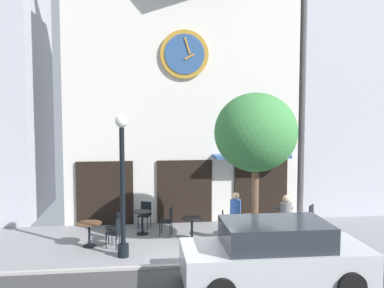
{
  "coord_description": "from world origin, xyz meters",
  "views": [
    {
      "loc": [
        -1.93,
        -10.75,
        4.1
      ],
      "look_at": [
        -0.33,
        2.27,
        3.07
      ],
      "focal_mm": 39.63,
      "sensor_mm": 36.0,
      "label": 1
    }
  ],
  "objects_px": {
    "cafe_chair_left_end": "(272,227)",
    "cafe_chair_by_entrance": "(168,219)",
    "parked_car_silver": "(275,255)",
    "cafe_table_near_curb": "(89,229)",
    "cafe_chair_corner": "(116,231)",
    "cafe_chair_facing_wall": "(145,213)",
    "cafe_chair_near_lamp": "(226,222)",
    "pedestrian_blue": "(235,219)",
    "cafe_table_center_right": "(283,214)",
    "cafe_table_leftmost": "(192,225)",
    "street_tree": "(256,133)",
    "pedestrian_grey": "(286,222)",
    "cafe_chair_under_awning": "(115,225)",
    "street_lamp": "(122,185)",
    "cafe_table_near_door": "(142,219)",
    "cafe_chair_curbside": "(308,215)",
    "cafe_table_rightmost": "(251,222)"
  },
  "relations": [
    {
      "from": "street_tree",
      "to": "cafe_chair_under_awning",
      "type": "distance_m",
      "value": 5.25
    },
    {
      "from": "cafe_table_leftmost",
      "to": "cafe_chair_left_end",
      "type": "distance_m",
      "value": 2.5
    },
    {
      "from": "cafe_table_near_curb",
      "to": "cafe_chair_curbside",
      "type": "height_order",
      "value": "cafe_chair_curbside"
    },
    {
      "from": "cafe_chair_near_lamp",
      "to": "cafe_chair_facing_wall",
      "type": "bearing_deg",
      "value": 147.47
    },
    {
      "from": "cafe_chair_near_lamp",
      "to": "cafe_table_center_right",
      "type": "bearing_deg",
      "value": 23.29
    },
    {
      "from": "cafe_chair_facing_wall",
      "to": "parked_car_silver",
      "type": "xyz_separation_m",
      "value": [
        2.93,
        -5.44,
        0.23
      ]
    },
    {
      "from": "cafe_chair_left_end",
      "to": "cafe_chair_by_entrance",
      "type": "height_order",
      "value": "same"
    },
    {
      "from": "cafe_chair_under_awning",
      "to": "cafe_chair_facing_wall",
      "type": "bearing_deg",
      "value": 57.35
    },
    {
      "from": "cafe_table_near_curb",
      "to": "pedestrian_grey",
      "type": "relative_size",
      "value": 0.46
    },
    {
      "from": "cafe_table_near_curb",
      "to": "cafe_table_rightmost",
      "type": "distance_m",
      "value": 5.09
    },
    {
      "from": "street_lamp",
      "to": "cafe_table_center_right",
      "type": "bearing_deg",
      "value": 22.75
    },
    {
      "from": "cafe_chair_under_awning",
      "to": "parked_car_silver",
      "type": "xyz_separation_m",
      "value": [
        3.88,
        -3.96,
        0.23
      ]
    },
    {
      "from": "cafe_table_leftmost",
      "to": "cafe_chair_facing_wall",
      "type": "bearing_deg",
      "value": 130.1
    },
    {
      "from": "cafe_table_near_door",
      "to": "cafe_chair_near_lamp",
      "type": "height_order",
      "value": "cafe_chair_near_lamp"
    },
    {
      "from": "street_lamp",
      "to": "cafe_chair_curbside",
      "type": "distance_m",
      "value": 6.65
    },
    {
      "from": "street_tree",
      "to": "cafe_table_leftmost",
      "type": "xyz_separation_m",
      "value": [
        -1.67,
        1.32,
        -2.97
      ]
    },
    {
      "from": "cafe_chair_by_entrance",
      "to": "pedestrian_grey",
      "type": "relative_size",
      "value": 0.54
    },
    {
      "from": "cafe_table_near_door",
      "to": "pedestrian_grey",
      "type": "relative_size",
      "value": 0.46
    },
    {
      "from": "street_lamp",
      "to": "cafe_chair_under_awning",
      "type": "xyz_separation_m",
      "value": [
        -0.3,
        1.46,
        -1.5
      ]
    },
    {
      "from": "cafe_chair_by_entrance",
      "to": "cafe_table_center_right",
      "type": "bearing_deg",
      "value": 4.99
    },
    {
      "from": "street_tree",
      "to": "cafe_table_near_curb",
      "type": "distance_m",
      "value": 5.75
    },
    {
      "from": "cafe_chair_corner",
      "to": "parked_car_silver",
      "type": "xyz_separation_m",
      "value": [
        3.81,
        -3.28,
        0.23
      ]
    },
    {
      "from": "parked_car_silver",
      "to": "cafe_table_near_curb",
      "type": "bearing_deg",
      "value": 142.69
    },
    {
      "from": "cafe_chair_curbside",
      "to": "cafe_chair_corner",
      "type": "relative_size",
      "value": 1.0
    },
    {
      "from": "street_tree",
      "to": "cafe_chair_near_lamp",
      "type": "bearing_deg",
      "value": 111.78
    },
    {
      "from": "cafe_chair_corner",
      "to": "cafe_table_near_door",
      "type": "bearing_deg",
      "value": 60.1
    },
    {
      "from": "cafe_table_near_door",
      "to": "cafe_chair_under_awning",
      "type": "bearing_deg",
      "value": -141.01
    },
    {
      "from": "street_tree",
      "to": "pedestrian_grey",
      "type": "distance_m",
      "value": 2.77
    },
    {
      "from": "cafe_table_near_door",
      "to": "cafe_chair_curbside",
      "type": "xyz_separation_m",
      "value": [
        5.65,
        -0.28,
        0.02
      ]
    },
    {
      "from": "cafe_chair_left_end",
      "to": "cafe_table_near_door",
      "type": "bearing_deg",
      "value": 158.21
    },
    {
      "from": "pedestrian_blue",
      "to": "cafe_table_near_curb",
      "type": "bearing_deg",
      "value": 171.95
    },
    {
      "from": "cafe_table_near_door",
      "to": "cafe_chair_curbside",
      "type": "relative_size",
      "value": 0.86
    },
    {
      "from": "cafe_chair_near_lamp",
      "to": "pedestrian_grey",
      "type": "distance_m",
      "value": 2.1
    },
    {
      "from": "pedestrian_blue",
      "to": "cafe_chair_near_lamp",
      "type": "bearing_deg",
      "value": 97.09
    },
    {
      "from": "street_lamp",
      "to": "cafe_chair_under_awning",
      "type": "height_order",
      "value": "street_lamp"
    },
    {
      "from": "cafe_chair_left_end",
      "to": "cafe_chair_by_entrance",
      "type": "xyz_separation_m",
      "value": [
        -3.11,
        1.37,
        0.0
      ]
    },
    {
      "from": "cafe_chair_under_awning",
      "to": "cafe_table_center_right",
      "type": "bearing_deg",
      "value": 8.18
    },
    {
      "from": "cafe_table_leftmost",
      "to": "cafe_chair_left_end",
      "type": "height_order",
      "value": "cafe_chair_left_end"
    },
    {
      "from": "cafe_table_leftmost",
      "to": "cafe_table_rightmost",
      "type": "bearing_deg",
      "value": 1.27
    },
    {
      "from": "cafe_chair_near_lamp",
      "to": "cafe_chair_corner",
      "type": "bearing_deg",
      "value": -171.18
    },
    {
      "from": "cafe_chair_near_lamp",
      "to": "parked_car_silver",
      "type": "distance_m",
      "value": 3.84
    },
    {
      "from": "cafe_chair_facing_wall",
      "to": "cafe_chair_by_entrance",
      "type": "distance_m",
      "value": 1.25
    },
    {
      "from": "cafe_chair_facing_wall",
      "to": "cafe_chair_near_lamp",
      "type": "relative_size",
      "value": 1.0
    },
    {
      "from": "cafe_table_leftmost",
      "to": "cafe_chair_left_end",
      "type": "xyz_separation_m",
      "value": [
        2.41,
        -0.66,
        0.03
      ]
    },
    {
      "from": "cafe_chair_facing_wall",
      "to": "pedestrian_blue",
      "type": "height_order",
      "value": "pedestrian_blue"
    },
    {
      "from": "street_tree",
      "to": "cafe_chair_facing_wall",
      "type": "relative_size",
      "value": 5.13
    },
    {
      "from": "cafe_table_near_door",
      "to": "street_lamp",
      "type": "bearing_deg",
      "value": -104.42
    },
    {
      "from": "cafe_table_near_curb",
      "to": "cafe_chair_left_end",
      "type": "bearing_deg",
      "value": -4.85
    },
    {
      "from": "street_tree",
      "to": "cafe_chair_left_end",
      "type": "height_order",
      "value": "street_tree"
    },
    {
      "from": "cafe_table_near_curb",
      "to": "cafe_chair_by_entrance",
      "type": "height_order",
      "value": "cafe_chair_by_entrance"
    }
  ]
}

